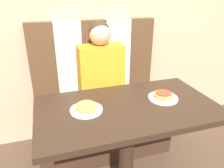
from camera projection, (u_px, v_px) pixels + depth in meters
name	position (u px, v px, depth m)	size (l,w,h in m)	color
wall_back	(90.00, 2.00, 1.92)	(7.00, 0.05, 2.60)	tan
booth_seat	(102.00, 124.00, 2.05)	(1.15, 0.56, 0.50)	#382319
booth_backrest	(94.00, 57.00, 2.03)	(1.15, 0.08, 0.66)	#4C331E
dining_table	(127.00, 122.00, 1.34)	(1.07, 0.60, 0.77)	black
person	(101.00, 65.00, 1.82)	(0.37, 0.20, 0.68)	orange
plate_left	(86.00, 110.00, 1.24)	(0.19, 0.19, 0.01)	white
plate_right	(163.00, 98.00, 1.38)	(0.19, 0.19, 0.01)	white
pizza_left	(86.00, 107.00, 1.24)	(0.12, 0.12, 0.03)	#C68E47
pizza_right	(163.00, 95.00, 1.37)	(0.12, 0.12, 0.03)	#C68E47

